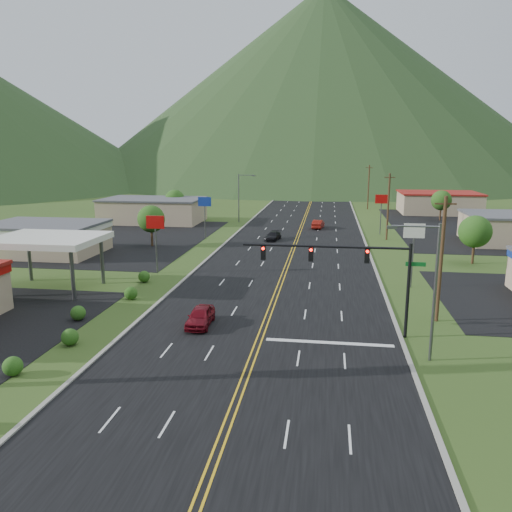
# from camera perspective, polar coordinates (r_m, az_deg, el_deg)

# --- Properties ---
(ground) EXTENTS (500.00, 500.00, 0.00)m
(ground) POSITION_cam_1_polar(r_m,az_deg,el_deg) (25.96, -3.47, -19.19)
(ground) COLOR #2A4418
(ground) RESTS_ON ground
(road) EXTENTS (20.00, 460.00, 0.04)m
(road) POSITION_cam_1_polar(r_m,az_deg,el_deg) (25.96, -3.47, -19.19)
(road) COLOR black
(road) RESTS_ON ground
(curb_west) EXTENTS (0.30, 460.00, 0.14)m
(curb_west) POSITION_cam_1_polar(r_m,az_deg,el_deg) (29.53, -23.99, -16.17)
(curb_west) COLOR gray
(curb_west) RESTS_ON ground
(curb_east) EXTENTS (0.30, 460.00, 0.14)m
(curb_east) POSITION_cam_1_polar(r_m,az_deg,el_deg) (26.12, 20.38, -19.79)
(curb_east) COLOR gray
(curb_east) RESTS_ON ground
(traffic_signal) EXTENTS (13.10, 0.43, 7.00)m
(traffic_signal) POSITION_cam_1_polar(r_m,az_deg,el_deg) (36.65, 10.94, -0.96)
(traffic_signal) COLOR black
(traffic_signal) RESTS_ON ground
(streetlight_east) EXTENTS (3.28, 0.25, 9.00)m
(streetlight_east) POSITION_cam_1_polar(r_m,az_deg,el_deg) (33.40, 19.30, -2.97)
(streetlight_east) COLOR #59595E
(streetlight_east) RESTS_ON ground
(streetlight_west) EXTENTS (3.28, 0.25, 9.00)m
(streetlight_west) POSITION_cam_1_polar(r_m,az_deg,el_deg) (93.51, -1.79, 7.01)
(streetlight_west) COLOR #59595E
(streetlight_west) RESTS_ON ground
(gas_canopy) EXTENTS (10.00, 8.00, 5.30)m
(gas_canopy) POSITION_cam_1_polar(r_m,az_deg,el_deg) (51.91, -22.75, 1.62)
(gas_canopy) COLOR white
(gas_canopy) RESTS_ON ground
(building_west_mid) EXTENTS (14.40, 10.40, 4.10)m
(building_west_mid) POSITION_cam_1_polar(r_m,az_deg,el_deg) (70.95, -22.95, 2.05)
(building_west_mid) COLOR tan
(building_west_mid) RESTS_ON ground
(building_west_far) EXTENTS (18.40, 11.40, 4.50)m
(building_west_far) POSITION_cam_1_polar(r_m,az_deg,el_deg) (96.12, -11.66, 5.15)
(building_west_far) COLOR tan
(building_west_far) RESTS_ON ground
(building_east_far) EXTENTS (16.40, 12.40, 4.50)m
(building_east_far) POSITION_cam_1_polar(r_m,az_deg,el_deg) (114.65, 20.13, 5.76)
(building_east_far) COLOR tan
(building_east_far) RESTS_ON ground
(pole_sign_west_a) EXTENTS (2.00, 0.18, 6.40)m
(pole_sign_west_a) POSITION_cam_1_polar(r_m,az_deg,el_deg) (55.60, -11.42, 3.15)
(pole_sign_west_a) COLOR #59595E
(pole_sign_west_a) RESTS_ON ground
(pole_sign_west_b) EXTENTS (2.00, 0.18, 6.40)m
(pole_sign_west_b) POSITION_cam_1_polar(r_m,az_deg,el_deg) (76.49, -5.89, 5.72)
(pole_sign_west_b) COLOR #59595E
(pole_sign_west_b) RESTS_ON ground
(pole_sign_east_a) EXTENTS (2.00, 0.18, 6.40)m
(pole_sign_east_a) POSITION_cam_1_polar(r_m,az_deg,el_deg) (51.08, 17.60, 2.04)
(pole_sign_east_a) COLOR #59595E
(pole_sign_east_a) RESTS_ON ground
(pole_sign_east_b) EXTENTS (2.00, 0.18, 6.40)m
(pole_sign_east_b) POSITION_cam_1_polar(r_m,az_deg,el_deg) (82.55, 14.15, 5.88)
(pole_sign_east_b) COLOR #59595E
(pole_sign_east_b) RESTS_ON ground
(tree_west_a) EXTENTS (3.84, 3.84, 5.82)m
(tree_west_a) POSITION_cam_1_polar(r_m,az_deg,el_deg) (71.75, -11.90, 4.17)
(tree_west_a) COLOR #382314
(tree_west_a) RESTS_ON ground
(tree_west_b) EXTENTS (3.84, 3.84, 5.82)m
(tree_west_b) POSITION_cam_1_polar(r_m,az_deg,el_deg) (98.75, -9.26, 6.38)
(tree_west_b) COLOR #382314
(tree_west_b) RESTS_ON ground
(tree_east_a) EXTENTS (3.84, 3.84, 5.82)m
(tree_east_a) POSITION_cam_1_polar(r_m,az_deg,el_deg) (64.79, 23.76, 2.57)
(tree_east_a) COLOR #382314
(tree_east_a) RESTS_ON ground
(tree_east_b) EXTENTS (3.84, 3.84, 5.82)m
(tree_east_b) POSITION_cam_1_polar(r_m,az_deg,el_deg) (102.40, 20.42, 5.98)
(tree_east_b) COLOR #382314
(tree_east_b) RESTS_ON ground
(utility_pole_a) EXTENTS (1.60, 0.28, 10.00)m
(utility_pole_a) POSITION_cam_1_polar(r_m,az_deg,el_deg) (41.51, 20.41, -0.27)
(utility_pole_a) COLOR #382314
(utility_pole_a) RESTS_ON ground
(utility_pole_b) EXTENTS (1.60, 0.28, 10.00)m
(utility_pole_b) POSITION_cam_1_polar(r_m,az_deg,el_deg) (77.65, 14.87, 5.53)
(utility_pole_b) COLOR #382314
(utility_pole_b) RESTS_ON ground
(utility_pole_c) EXTENTS (1.60, 0.28, 10.00)m
(utility_pole_c) POSITION_cam_1_polar(r_m,az_deg,el_deg) (117.32, 12.74, 7.73)
(utility_pole_c) COLOR #382314
(utility_pole_c) RESTS_ON ground
(utility_pole_d) EXTENTS (1.60, 0.28, 10.00)m
(utility_pole_d) POSITION_cam_1_polar(r_m,az_deg,el_deg) (157.16, 11.67, 8.81)
(utility_pole_d) COLOR #382314
(utility_pole_d) RESTS_ON ground
(mountain_n) EXTENTS (220.00, 220.00, 85.00)m
(mountain_n) POSITION_cam_1_polar(r_m,az_deg,el_deg) (243.47, 7.57, 18.85)
(mountain_n) COLOR #193719
(mountain_n) RESTS_ON ground
(car_red_near) EXTENTS (1.84, 4.37, 1.48)m
(car_red_near) POSITION_cam_1_polar(r_m,az_deg,el_deg) (39.22, -6.38, -6.92)
(car_red_near) COLOR maroon
(car_red_near) RESTS_ON ground
(car_dark_mid) EXTENTS (2.44, 4.50, 1.24)m
(car_dark_mid) POSITION_cam_1_polar(r_m,az_deg,el_deg) (75.29, 1.96, 2.26)
(car_dark_mid) COLOR black
(car_dark_mid) RESTS_ON ground
(car_red_far) EXTENTS (2.18, 4.73, 1.50)m
(car_red_far) POSITION_cam_1_polar(r_m,az_deg,el_deg) (87.19, 7.11, 3.62)
(car_red_far) COLOR maroon
(car_red_far) RESTS_ON ground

